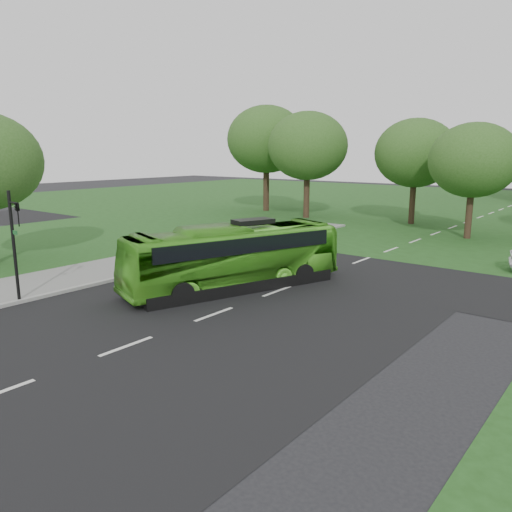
# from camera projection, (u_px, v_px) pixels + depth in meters

# --- Properties ---
(ground) EXTENTS (160.00, 160.00, 0.00)m
(ground) POSITION_uv_depth(u_px,v_px,m) (174.00, 329.00, 17.13)
(ground) COLOR black
(ground) RESTS_ON ground
(street_surfaces) EXTENTS (120.00, 120.00, 0.15)m
(street_surfaces) POSITION_uv_depth(u_px,v_px,m) (414.00, 239.00, 34.79)
(street_surfaces) COLOR black
(street_surfaces) RESTS_ON ground
(tree_park_a) EXTENTS (7.16, 7.16, 9.51)m
(tree_park_a) POSITION_uv_depth(u_px,v_px,m) (308.00, 146.00, 44.59)
(tree_park_a) COLOR black
(tree_park_a) RESTS_ON ground
(tree_park_b) EXTENTS (6.62, 6.62, 8.67)m
(tree_park_b) POSITION_uv_depth(u_px,v_px,m) (415.00, 153.00, 40.89)
(tree_park_b) COLOR black
(tree_park_b) RESTS_ON ground
(tree_park_c) EXTENTS (5.98, 5.98, 7.95)m
(tree_park_c) POSITION_uv_depth(u_px,v_px,m) (474.00, 160.00, 33.91)
(tree_park_c) COLOR black
(tree_park_c) RESTS_ON ground
(tree_park_f) EXTENTS (7.88, 7.88, 10.53)m
(tree_park_f) POSITION_uv_depth(u_px,v_px,m) (266.00, 139.00, 49.95)
(tree_park_f) COLOR black
(tree_park_f) RESTS_ON ground
(bus) EXTENTS (5.57, 10.36, 2.82)m
(bus) POSITION_uv_depth(u_px,v_px,m) (234.00, 257.00, 22.08)
(bus) COLOR #4CA925
(bus) RESTS_ON ground
(traffic_light) EXTENTS (0.73, 0.22, 4.51)m
(traffic_light) POSITION_uv_depth(u_px,v_px,m) (15.00, 238.00, 19.51)
(traffic_light) COLOR black
(traffic_light) RESTS_ON ground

